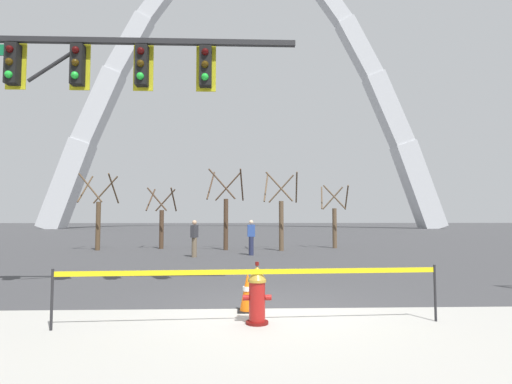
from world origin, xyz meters
TOP-DOWN VIEW (x-y plane):
  - ground_plane at (0.00, 0.00)m, footprint 240.00×240.00m
  - fire_hydrant at (-0.28, -0.99)m, footprint 0.46×0.48m
  - caution_tape_barrier at (-0.37, -1.10)m, footprint 6.08×0.36m
  - traffic_cone_by_hydrant at (-0.42, -0.14)m, footprint 0.36×0.36m
  - traffic_signal_gantry at (-4.56, 1.24)m, footprint 7.82×0.44m
  - monument_arch at (-0.00, 55.07)m, footprint 62.55×3.34m
  - tree_far_left at (-8.05, 13.87)m, footprint 1.84×1.85m
  - tree_left_mid at (-4.94, 14.81)m, footprint 1.55×1.56m
  - tree_center_left at (-1.37, 13.84)m, footprint 1.95×1.96m
  - tree_center_right at (1.51, 13.26)m, footprint 1.86×1.87m
  - tree_right_mid at (4.67, 14.91)m, footprint 1.62×1.63m
  - pedestrian_walking_left at (-0.10, 10.81)m, footprint 0.35×0.22m
  - pedestrian_standing_center at (-2.57, 10.00)m, footprint 0.33×0.39m

SIDE VIEW (x-z plane):
  - ground_plane at x=0.00m, z-range 0.00..0.00m
  - traffic_cone_by_hydrant at x=-0.42m, z-range -0.01..0.72m
  - fire_hydrant at x=-0.28m, z-range -0.03..0.96m
  - caution_tape_barrier at x=-0.37m, z-range 0.19..1.11m
  - pedestrian_walking_left at x=-0.10m, z-range 0.02..1.61m
  - pedestrian_standing_center at x=-2.57m, z-range 0.02..1.61m
  - tree_left_mid at x=-4.94m, z-range -0.19..3.14m
  - tree_right_mid at x=4.67m, z-range -0.20..3.30m
  - tree_far_left at x=-8.05m, z-range -0.22..3.76m
  - tree_center_right at x=1.51m, z-range -0.22..3.80m
  - tree_center_left at x=-1.37m, z-range -0.23..4.00m
  - traffic_signal_gantry at x=-4.56m, z-range 1.40..7.40m
  - monument_arch at x=0.00m, z-range -2.83..45.14m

